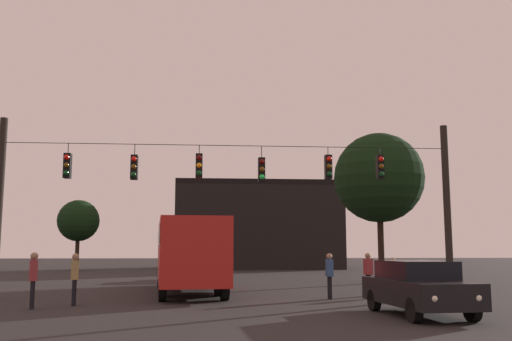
# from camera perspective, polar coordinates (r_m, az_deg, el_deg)

# --- Properties ---
(ground_plane) EXTENTS (168.00, 168.00, 0.00)m
(ground_plane) POSITION_cam_1_polar(r_m,az_deg,el_deg) (31.42, -3.29, -11.29)
(ground_plane) COLOR black
(ground_plane) RESTS_ON ground
(overhead_signal_span) EXTENTS (17.55, 0.44, 6.80)m
(overhead_signal_span) POSITION_cam_1_polar(r_m,az_deg,el_deg) (21.85, -2.63, -2.26)
(overhead_signal_span) COLOR black
(overhead_signal_span) RESTS_ON ground
(city_bus) EXTENTS (3.54, 11.19, 3.00)m
(city_bus) POSITION_cam_1_polar(r_m,az_deg,el_deg) (24.99, -6.89, -7.83)
(city_bus) COLOR #B21E19
(city_bus) RESTS_ON ground
(car_near_right) EXTENTS (2.10, 4.43, 1.52)m
(car_near_right) POSITION_cam_1_polar(r_m,az_deg,el_deg) (16.82, 16.03, -11.22)
(car_near_right) COLOR black
(car_near_right) RESTS_ON ground
(car_far_left) EXTENTS (1.95, 4.39, 1.52)m
(car_far_left) POSITION_cam_1_polar(r_m,az_deg,el_deg) (34.50, -5.90, -9.63)
(car_far_left) COLOR navy
(car_far_left) RESTS_ON ground
(pedestrian_crossing_left) EXTENTS (0.31, 0.40, 1.71)m
(pedestrian_crossing_left) POSITION_cam_1_polar(r_m,az_deg,el_deg) (19.92, -17.82, -10.09)
(pedestrian_crossing_left) COLOR black
(pedestrian_crossing_left) RESTS_ON ground
(pedestrian_crossing_center) EXTENTS (0.33, 0.41, 1.75)m
(pedestrian_crossing_center) POSITION_cam_1_polar(r_m,az_deg,el_deg) (19.28, -21.55, -9.93)
(pedestrian_crossing_center) COLOR black
(pedestrian_crossing_center) RESTS_ON ground
(pedestrian_crossing_right) EXTENTS (0.33, 0.41, 1.70)m
(pedestrian_crossing_right) POSITION_cam_1_polar(r_m,az_deg,el_deg) (23.24, 11.26, -9.97)
(pedestrian_crossing_right) COLOR black
(pedestrian_crossing_right) RESTS_ON ground
(pedestrian_near_bus) EXTENTS (0.25, 0.37, 1.52)m
(pedestrian_near_bus) POSITION_cam_1_polar(r_m,az_deg,el_deg) (23.14, 13.68, -10.19)
(pedestrian_near_bus) COLOR black
(pedestrian_near_bus) RESTS_ON ground
(pedestrian_trailing) EXTENTS (0.25, 0.36, 1.69)m
(pedestrian_trailing) POSITION_cam_1_polar(r_m,az_deg,el_deg) (21.62, 7.42, -10.23)
(pedestrian_trailing) COLOR black
(pedestrian_trailing) RESTS_ON ground
(corner_building) EXTENTS (15.43, 9.85, 8.16)m
(corner_building) POSITION_cam_1_polar(r_m,az_deg,el_deg) (55.68, 0.08, -5.62)
(corner_building) COLOR black
(corner_building) RESTS_ON ground
(tree_left_silhouette) EXTENTS (3.61, 3.61, 6.12)m
(tree_left_silhouette) POSITION_cam_1_polar(r_m,az_deg,el_deg) (51.96, -17.48, -4.86)
(tree_left_silhouette) COLOR black
(tree_left_silhouette) RESTS_ON ground
(tree_behind_building) EXTENTS (5.05, 5.05, 8.36)m
(tree_behind_building) POSITION_cam_1_polar(r_m,az_deg,el_deg) (32.57, 12.30, -0.74)
(tree_behind_building) COLOR black
(tree_behind_building) RESTS_ON ground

